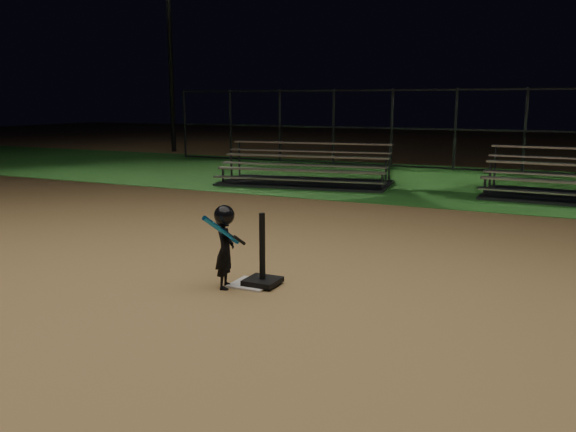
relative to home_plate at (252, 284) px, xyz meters
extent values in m
plane|color=#9A7746|center=(0.00, 0.00, -0.01)|extent=(80.00, 80.00, 0.00)
cube|color=#225F1E|center=(0.00, 10.00, -0.01)|extent=(60.00, 8.00, 0.01)
cube|color=beige|center=(0.00, 0.00, 0.00)|extent=(0.45, 0.45, 0.02)
cube|color=black|center=(0.13, 0.03, 0.04)|extent=(0.38, 0.38, 0.06)
cylinder|color=black|center=(0.13, 0.03, 0.46)|extent=(0.07, 0.07, 0.78)
imported|color=black|center=(-0.22, -0.22, 0.42)|extent=(0.29, 0.37, 0.87)
sphere|color=black|center=(-0.22, -0.22, 0.84)|extent=(0.24, 0.24, 0.24)
cylinder|color=#1984DA|center=(-0.17, -0.37, 0.70)|extent=(0.18, 0.55, 0.41)
cylinder|color=black|center=(-0.01, -0.25, 0.58)|extent=(0.08, 0.19, 0.14)
cube|color=#A4A4A8|center=(-2.78, 7.53, 0.42)|extent=(4.27, 0.88, 0.04)
cube|color=#A4A4A8|center=(-2.74, 7.23, 0.22)|extent=(4.27, 0.88, 0.03)
cube|color=#A4A4A8|center=(-2.87, 8.11, 0.72)|extent=(4.27, 0.88, 0.04)
cube|color=#A4A4A8|center=(-2.82, 7.81, 0.52)|extent=(4.27, 0.88, 0.03)
cube|color=#A4A4A8|center=(-2.95, 8.69, 1.02)|extent=(4.27, 0.88, 0.04)
cube|color=#A4A4A8|center=(-2.91, 8.40, 0.82)|extent=(4.27, 0.88, 0.03)
cube|color=#38383D|center=(-2.87, 8.11, 0.02)|extent=(4.54, 2.69, 0.06)
cube|color=#38383D|center=(0.00, 13.00, 0.04)|extent=(20.00, 0.05, 0.05)
cube|color=#38383D|center=(0.00, 13.00, 1.24)|extent=(20.00, 0.05, 0.05)
cube|color=#38383D|center=(0.00, 13.00, 2.44)|extent=(20.00, 0.05, 0.05)
cylinder|color=#38383D|center=(-10.00, 13.00, 1.24)|extent=(0.08, 0.08, 2.50)
cylinder|color=#38383D|center=(-5.00, 13.00, 1.24)|extent=(0.08, 0.08, 2.50)
cylinder|color=#38383D|center=(0.00, 13.00, 1.24)|extent=(0.08, 0.08, 2.50)
cylinder|color=#2D2D30|center=(-12.00, 15.00, 3.99)|extent=(0.20, 0.20, 8.00)
camera|label=1|loc=(3.27, -5.90, 2.12)|focal=37.26mm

